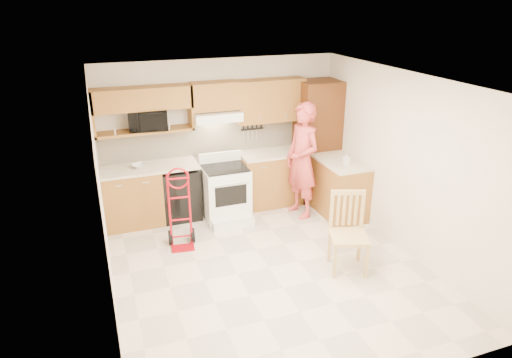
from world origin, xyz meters
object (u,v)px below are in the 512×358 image
range (227,189)px  hand_truck (180,212)px  microwave (148,119)px  person (302,161)px  dining_chair (349,234)px

range → hand_truck: bearing=-144.3°
microwave → range: bearing=-17.5°
range → person: 1.30m
hand_truck → dining_chair: (1.95, -1.35, -0.02)m
hand_truck → dining_chair: 2.37m
microwave → person: (2.29, -0.74, -0.70)m
hand_truck → range: bearing=42.3°
range → dining_chair: size_ratio=0.99×
microwave → dining_chair: bearing=-42.1°
person → dining_chair: 1.79m
person → hand_truck: 2.15m
person → dining_chair: size_ratio=1.79×
person → dining_chair: bearing=-16.2°
range → dining_chair: 2.25m
microwave → dining_chair: size_ratio=0.55×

